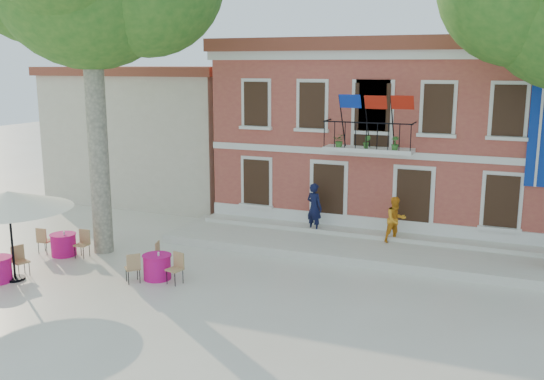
{
  "coord_description": "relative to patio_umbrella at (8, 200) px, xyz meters",
  "views": [
    {
      "loc": [
        6.97,
        -15.78,
        6.5
      ],
      "look_at": [
        -0.92,
        3.5,
        2.18
      ],
      "focal_mm": 40.0,
      "sensor_mm": 36.0,
      "label": 1
    }
  ],
  "objects": [
    {
      "name": "neighbor_west",
      "position": [
        -2.44,
        13.4,
        0.71
      ],
      "size": [
        9.4,
        9.4,
        6.4
      ],
      "color": "beige",
      "rests_on": "ground"
    },
    {
      "name": "terrace",
      "position": [
        9.06,
        6.8,
        -2.36
      ],
      "size": [
        14.0,
        3.4,
        0.3
      ],
      "primitive_type": "cube",
      "color": "silver",
      "rests_on": "ground"
    },
    {
      "name": "ground",
      "position": [
        7.06,
        2.4,
        -2.51
      ],
      "size": [
        90.0,
        90.0,
        0.0
      ],
      "primitive_type": "plane",
      "color": "beige",
      "rests_on": "ground"
    },
    {
      "name": "patio_umbrella",
      "position": [
        0.0,
        0.0,
        0.0
      ],
      "size": [
        3.76,
        3.76,
        2.79
      ],
      "color": "black",
      "rests_on": "ground"
    },
    {
      "name": "cafe_table_1",
      "position": [
        4.01,
        1.74,
        -2.08
      ],
      "size": [
        1.79,
        1.82,
        0.95
      ],
      "color": "#D21358",
      "rests_on": "ground"
    },
    {
      "name": "cafe_table_0",
      "position": [
        -0.29,
        2.52,
        -2.09
      ],
      "size": [
        1.94,
        0.9,
        0.95
      ],
      "color": "#D21358",
      "rests_on": "ground"
    },
    {
      "name": "pedestrian_orange",
      "position": [
        10.22,
        7.47,
        -1.39
      ],
      "size": [
        1.01,
        1.0,
        1.65
      ],
      "primitive_type": "imported",
      "rotation": [
        0.0,
        0.0,
        0.75
      ],
      "color": "orange",
      "rests_on": "terrace"
    },
    {
      "name": "pedestrian_navy",
      "position": [
        7.13,
        7.67,
        -1.27
      ],
      "size": [
        0.81,
        0.68,
        1.87
      ],
      "primitive_type": "imported",
      "rotation": [
        0.0,
        0.0,
        2.74
      ],
      "color": "black",
      "rests_on": "terrace"
    },
    {
      "name": "main_building",
      "position": [
        9.06,
        12.39,
        1.27
      ],
      "size": [
        13.5,
        9.59,
        7.5
      ],
      "color": "#B65741",
      "rests_on": "ground"
    }
  ]
}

